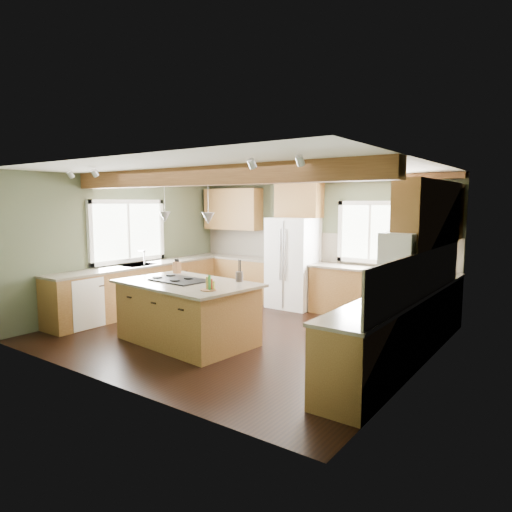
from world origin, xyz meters
The scene contains 37 objects.
floor centered at (0.00, 0.00, 0.00)m, with size 5.60×5.60×0.00m, color black.
ceiling centered at (0.00, 0.00, 2.60)m, with size 5.60×5.60×0.00m, color silver.
wall_back centered at (0.00, 2.50, 1.30)m, with size 5.60×5.60×0.00m, color #4E563D.
wall_left centered at (-2.80, 0.00, 1.30)m, with size 5.00×5.00×0.00m, color #4E563D.
wall_right centered at (2.80, 0.00, 1.30)m, with size 5.00×5.00×0.00m, color #4E563D.
ceiling_beam centered at (0.00, -0.79, 2.47)m, with size 5.55×0.26×0.26m, color #542F18.
soffit_trim centered at (0.00, 2.40, 2.54)m, with size 5.55×0.20×0.10m, color #542F18.
backsplash_back centered at (0.00, 2.48, 1.21)m, with size 5.58×0.03×0.58m, color brown.
backsplash_right centered at (2.78, 0.05, 1.21)m, with size 0.03×3.70×0.58m, color brown.
base_cab_back_left centered at (-1.79, 2.20, 0.44)m, with size 2.02×0.60×0.88m, color brown.
counter_back_left centered at (-1.79, 2.20, 0.90)m, with size 2.06×0.64×0.04m, color brown.
base_cab_back_right centered at (1.49, 2.20, 0.44)m, with size 2.62×0.60×0.88m, color brown.
counter_back_right centered at (1.49, 2.20, 0.90)m, with size 2.66×0.64×0.04m, color brown.
base_cab_left centered at (-2.50, 0.05, 0.44)m, with size 0.60×3.70×0.88m, color brown.
counter_left centered at (-2.50, 0.05, 0.90)m, with size 0.64×3.74×0.04m, color brown.
base_cab_right centered at (2.50, 0.05, 0.44)m, with size 0.60×3.70×0.88m, color brown.
counter_right centered at (2.50, 0.05, 0.90)m, with size 0.64×3.74×0.04m, color brown.
upper_cab_back_left centered at (-1.99, 2.33, 1.95)m, with size 1.40×0.35×0.90m, color brown.
upper_cab_over_fridge centered at (-0.30, 2.33, 2.15)m, with size 0.96×0.35×0.70m, color brown.
upper_cab_right centered at (2.62, 0.90, 1.95)m, with size 0.35×2.20×0.90m, color brown.
upper_cab_back_corner centered at (2.30, 2.33, 1.95)m, with size 0.90×0.35×0.90m, color brown.
window_left centered at (-2.78, 0.05, 1.55)m, with size 0.04×1.60×1.05m, color white.
window_back centered at (1.15, 2.48, 1.55)m, with size 1.10×0.04×1.00m, color white.
sink centered at (-2.50, 0.05, 0.91)m, with size 0.50×0.65×0.03m, color #262628.
faucet centered at (-2.32, 0.05, 1.05)m, with size 0.02×0.02×0.28m, color #B2B2B7.
dishwasher centered at (-2.49, -1.25, 0.43)m, with size 0.60×0.60×0.84m, color white.
oven centered at (2.49, -1.25, 0.43)m, with size 0.60×0.72×0.84m, color white.
microwave centered at (2.58, -0.05, 1.55)m, with size 0.40×0.70×0.38m, color white.
pendant_left centered at (-0.89, -0.74, 1.88)m, with size 0.18×0.18×0.16m, color #B2B2B7.
pendant_right centered at (0.09, -0.84, 1.88)m, with size 0.18×0.18×0.16m, color #B2B2B7.
refrigerator centered at (-0.30, 2.12, 0.90)m, with size 0.90×0.74×1.80m, color white.
island centered at (-0.40, -0.79, 0.44)m, with size 1.96×1.20×0.88m, color brown.
island_top centered at (-0.40, -0.79, 0.90)m, with size 2.09×1.33×0.04m, color brown.
cooktop centered at (-0.56, -0.78, 0.93)m, with size 0.85×0.57×0.02m, color black.
knife_block centered at (-1.13, -0.27, 1.02)m, with size 0.12×0.09×0.19m, color brown.
utensil_crock centered at (0.22, -0.30, 1.00)m, with size 0.11×0.11×0.15m, color #3B332F.
bottle_tray centered at (0.30, -1.09, 1.02)m, with size 0.22×0.22×0.20m, color brown, non-canonical shape.
Camera 1 is at (4.35, -5.65, 2.10)m, focal length 32.00 mm.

